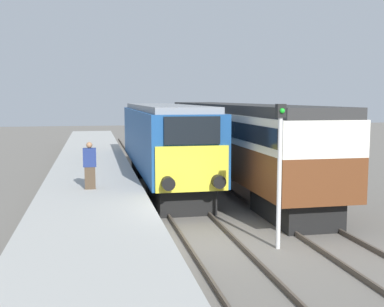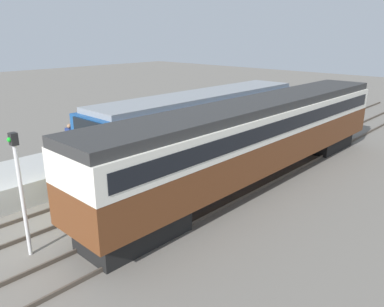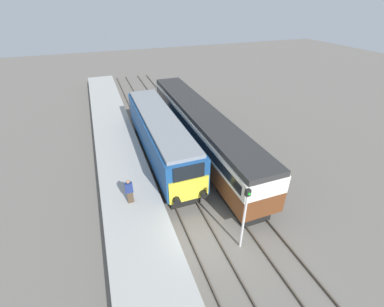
{
  "view_description": "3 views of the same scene",
  "coord_description": "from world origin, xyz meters",
  "views": [
    {
      "loc": [
        -3.21,
        -13.07,
        4.12
      ],
      "look_at": [
        0.0,
        2.45,
        2.28
      ],
      "focal_mm": 45.0,
      "sensor_mm": 36.0,
      "label": 1
    },
    {
      "loc": [
        12.45,
        -4.98,
        6.65
      ],
      "look_at": [
        1.7,
        6.45,
        1.6
      ],
      "focal_mm": 35.0,
      "sensor_mm": 36.0,
      "label": 2
    },
    {
      "loc": [
        -3.96,
        -8.69,
        11.63
      ],
      "look_at": [
        1.7,
        6.45,
        1.6
      ],
      "focal_mm": 24.0,
      "sensor_mm": 36.0,
      "label": 3
    }
  ],
  "objects": [
    {
      "name": "signal_post",
      "position": [
        1.7,
        -1.0,
        2.35
      ],
      "size": [
        0.24,
        0.28,
        3.96
      ],
      "color": "silver",
      "rests_on": "ground_plane"
    },
    {
      "name": "locomotive",
      "position": [
        0.0,
        9.08,
        2.12
      ],
      "size": [
        2.7,
        13.76,
        3.8
      ],
      "color": "black",
      "rests_on": "ground_plane"
    },
    {
      "name": "ground_plane",
      "position": [
        0.0,
        0.0,
        0.0
      ],
      "size": [
        120.0,
        120.0,
        0.0
      ],
      "primitive_type": "plane",
      "color": "slate"
    },
    {
      "name": "person_on_platform",
      "position": [
        -3.34,
        3.45,
        1.83
      ],
      "size": [
        0.44,
        0.26,
        1.61
      ],
      "color": "#473828",
      "rests_on": "platform_left"
    },
    {
      "name": "platform_left",
      "position": [
        -3.3,
        8.0,
        0.52
      ],
      "size": [
        3.5,
        50.0,
        1.03
      ],
      "color": "#A8A8A3",
      "rests_on": "ground_plane"
    },
    {
      "name": "rails_far_track",
      "position": [
        3.4,
        5.0,
        0.07
      ],
      "size": [
        1.5,
        60.0,
        0.14
      ],
      "color": "#4C4238",
      "rests_on": "ground_plane"
    },
    {
      "name": "passenger_carriage",
      "position": [
        3.4,
        9.12,
        2.34
      ],
      "size": [
        2.75,
        18.97,
        3.84
      ],
      "color": "black",
      "rests_on": "ground_plane"
    },
    {
      "name": "rails_near_track",
      "position": [
        0.0,
        5.0,
        0.07
      ],
      "size": [
        1.51,
        60.0,
        0.14
      ],
      "color": "#4C4238",
      "rests_on": "ground_plane"
    }
  ]
}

